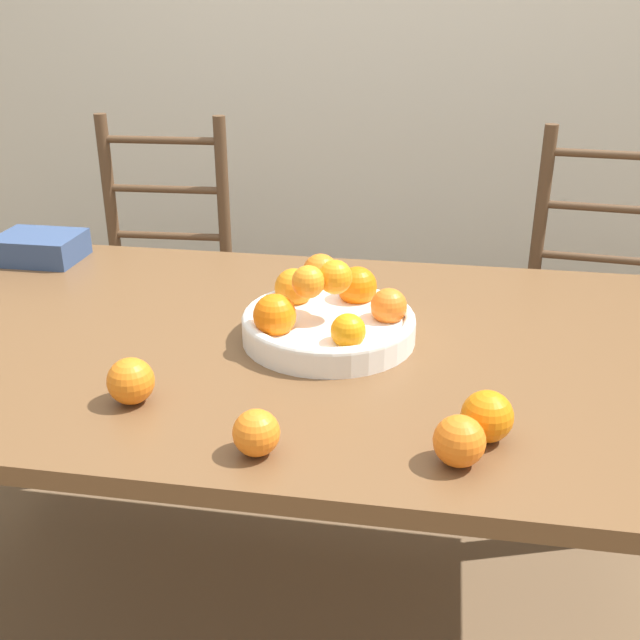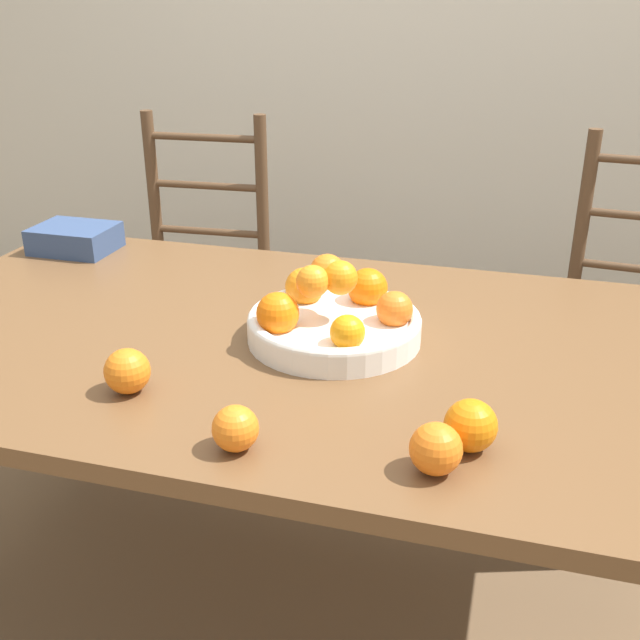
# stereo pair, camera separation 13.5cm
# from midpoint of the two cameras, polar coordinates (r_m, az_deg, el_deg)

# --- Properties ---
(ground_plane) EXTENTS (12.00, 12.00, 0.00)m
(ground_plane) POSITION_cam_midpoint_polar(r_m,az_deg,el_deg) (1.92, -0.03, -21.46)
(ground_plane) COLOR brown
(wall_back) EXTENTS (8.00, 0.06, 2.60)m
(wall_back) POSITION_cam_midpoint_polar(r_m,az_deg,el_deg) (2.87, 9.13, 22.27)
(wall_back) COLOR beige
(wall_back) RESTS_ON ground_plane
(dining_table) EXTENTS (1.73, 0.99, 0.73)m
(dining_table) POSITION_cam_midpoint_polar(r_m,az_deg,el_deg) (1.53, -0.04, -4.17)
(dining_table) COLOR brown
(dining_table) RESTS_ON ground_plane
(fruit_bowl) EXTENTS (0.34, 0.34, 0.17)m
(fruit_bowl) POSITION_cam_midpoint_polar(r_m,az_deg,el_deg) (1.46, 3.69, 0.19)
(fruit_bowl) COLOR white
(fruit_bowl) RESTS_ON dining_table
(orange_loose_0) EXTENTS (0.08, 0.08, 0.08)m
(orange_loose_0) POSITION_cam_midpoint_polar(r_m,az_deg,el_deg) (1.30, -11.62, -3.91)
(orange_loose_0) COLOR orange
(orange_loose_0) RESTS_ON dining_table
(orange_loose_1) EXTENTS (0.08, 0.08, 0.08)m
(orange_loose_1) POSITION_cam_midpoint_polar(r_m,az_deg,el_deg) (1.16, 14.75, -7.88)
(orange_loose_1) COLOR orange
(orange_loose_1) RESTS_ON dining_table
(orange_loose_2) EXTENTS (0.07, 0.07, 0.07)m
(orange_loose_2) POSITION_cam_midpoint_polar(r_m,az_deg,el_deg) (1.12, -3.02, -8.35)
(orange_loose_2) COLOR orange
(orange_loose_2) RESTS_ON dining_table
(orange_loose_3) EXTENTS (0.08, 0.08, 0.08)m
(orange_loose_3) POSITION_cam_midpoint_polar(r_m,az_deg,el_deg) (1.10, 12.39, -9.68)
(orange_loose_3) COLOR orange
(orange_loose_3) RESTS_ON dining_table
(chair_left) EXTENTS (0.44, 0.42, 1.01)m
(chair_left) POSITION_cam_midpoint_polar(r_m,az_deg,el_deg) (2.48, -7.79, 2.52)
(chair_left) COLOR #513823
(chair_left) RESTS_ON ground_plane
(chair_right) EXTENTS (0.46, 0.44, 1.01)m
(chair_right) POSITION_cam_midpoint_polar(r_m,az_deg,el_deg) (2.33, 24.51, -1.00)
(chair_right) COLOR #513823
(chair_right) RESTS_ON ground_plane
(book_stack) EXTENTS (0.20, 0.16, 0.07)m
(book_stack) POSITION_cam_midpoint_polar(r_m,az_deg,el_deg) (2.06, -16.40, 5.95)
(book_stack) COLOR #334770
(book_stack) RESTS_ON dining_table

